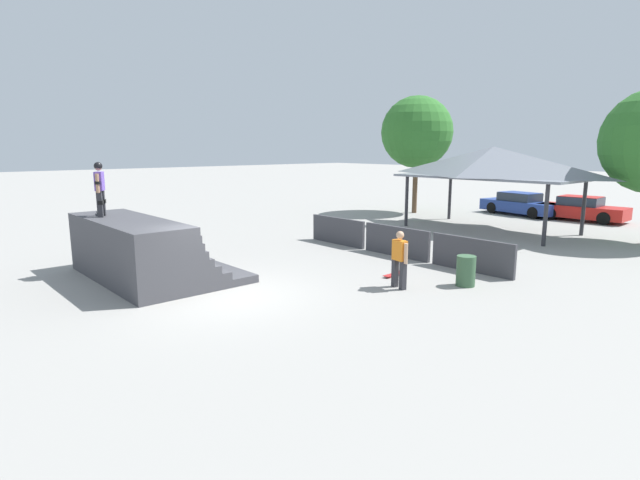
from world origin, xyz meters
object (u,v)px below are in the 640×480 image
(skater_on_deck, at_px, (100,185))
(skateboard_on_deck, at_px, (101,213))
(bystander_walking, at_px, (399,257))
(parked_car_blue, at_px, (520,204))
(skateboard_on_ground, at_px, (394,274))
(parked_car_red, at_px, (581,209))
(trash_bin, at_px, (466,271))
(tree_beside_pavilion, at_px, (417,132))

(skater_on_deck, xyz_separation_m, skateboard_on_deck, (-0.37, 0.08, -0.86))
(skateboard_on_deck, bearing_deg, bystander_walking, 51.09)
(skater_on_deck, height_order, parked_car_blue, skater_on_deck)
(skateboard_on_ground, height_order, parked_car_red, parked_car_red)
(skateboard_on_deck, distance_m, trash_bin, 10.87)
(parked_car_blue, xyz_separation_m, parked_car_red, (3.22, 0.25, -0.00))
(bystander_walking, xyz_separation_m, tree_beside_pavilion, (-9.70, 13.11, 3.76))
(skateboard_on_ground, height_order, tree_beside_pavilion, tree_beside_pavilion)
(skateboard_on_ground, bearing_deg, parked_car_blue, 11.76)
(skateboard_on_deck, bearing_deg, skater_on_deck, 1.84)
(skateboard_on_ground, xyz_separation_m, tree_beside_pavilion, (-8.77, 12.18, 4.58))
(trash_bin, distance_m, parked_car_red, 15.83)
(parked_car_red, bearing_deg, skateboard_on_deck, -105.55)
(tree_beside_pavilion, bearing_deg, skateboard_on_ground, -54.26)
(bystander_walking, distance_m, skateboard_on_ground, 1.55)
(skateboard_on_deck, xyz_separation_m, bystander_walking, (7.15, 5.39, -0.96))
(skater_on_deck, bearing_deg, skateboard_on_deck, -162.63)
(skateboard_on_ground, relative_size, trash_bin, 0.97)
(skateboard_on_ground, height_order, trash_bin, trash_bin)
(tree_beside_pavilion, xyz_separation_m, parked_car_blue, (4.57, 3.75, -4.03))
(skateboard_on_ground, xyz_separation_m, parked_car_red, (-0.98, 16.18, 0.54))
(skateboard_on_ground, bearing_deg, bystander_walking, -137.89)
(parked_car_blue, bearing_deg, skater_on_deck, -84.42)
(trash_bin, bearing_deg, tree_beside_pavilion, 133.03)
(parked_car_blue, bearing_deg, tree_beside_pavilion, -130.84)
(skater_on_deck, relative_size, skateboard_on_deck, 2.00)
(trash_bin, height_order, parked_car_red, parked_car_red)
(tree_beside_pavilion, height_order, parked_car_red, tree_beside_pavilion)
(bystander_walking, bearing_deg, skateboard_on_deck, 49.03)
(bystander_walking, height_order, parked_car_blue, bystander_walking)
(trash_bin, xyz_separation_m, parked_car_blue, (-6.20, 15.30, 0.18))
(parked_car_red, bearing_deg, tree_beside_pavilion, -155.28)
(bystander_walking, distance_m, tree_beside_pavilion, 16.74)
(skateboard_on_ground, relative_size, tree_beside_pavilion, 0.12)
(skateboard_on_deck, height_order, bystander_walking, skateboard_on_deck)
(tree_beside_pavilion, distance_m, parked_car_red, 9.64)
(skateboard_on_deck, relative_size, parked_car_blue, 0.17)
(skateboard_on_ground, bearing_deg, tree_beside_pavilion, 32.76)
(skater_on_deck, relative_size, parked_car_red, 0.37)
(skateboard_on_deck, distance_m, skateboard_on_ground, 9.04)
(trash_bin, bearing_deg, bystander_walking, -124.51)
(bystander_walking, distance_m, parked_car_blue, 17.63)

